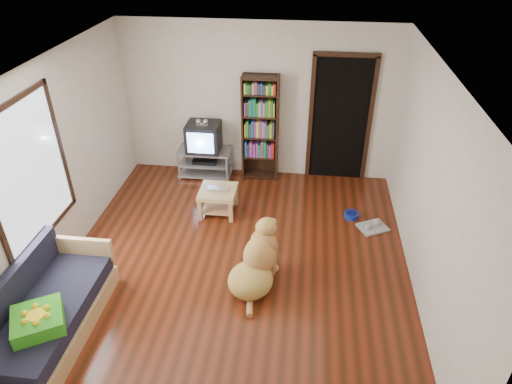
# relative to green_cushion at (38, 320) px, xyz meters

# --- Properties ---
(ground) EXTENTS (5.00, 5.00, 0.00)m
(ground) POSITION_rel_green_cushion_xyz_m (1.75, 1.69, -0.50)
(ground) COLOR #5E2110
(ground) RESTS_ON ground
(ceiling) EXTENTS (5.00, 5.00, 0.00)m
(ceiling) POSITION_rel_green_cushion_xyz_m (1.75, 1.69, 2.10)
(ceiling) COLOR white
(ceiling) RESTS_ON ground
(wall_back) EXTENTS (4.50, 0.00, 4.50)m
(wall_back) POSITION_rel_green_cushion_xyz_m (1.75, 4.19, 0.80)
(wall_back) COLOR silver
(wall_back) RESTS_ON ground
(wall_front) EXTENTS (4.50, 0.00, 4.50)m
(wall_front) POSITION_rel_green_cushion_xyz_m (1.75, -0.81, 0.80)
(wall_front) COLOR silver
(wall_front) RESTS_ON ground
(wall_left) EXTENTS (0.00, 5.00, 5.00)m
(wall_left) POSITION_rel_green_cushion_xyz_m (-0.50, 1.69, 0.80)
(wall_left) COLOR silver
(wall_left) RESTS_ON ground
(wall_right) EXTENTS (0.00, 5.00, 5.00)m
(wall_right) POSITION_rel_green_cushion_xyz_m (4.00, 1.69, 0.80)
(wall_right) COLOR silver
(wall_right) RESTS_ON ground
(green_cushion) EXTENTS (0.66, 0.66, 0.16)m
(green_cushion) POSITION_rel_green_cushion_xyz_m (0.00, 0.00, 0.00)
(green_cushion) COLOR green
(green_cushion) RESTS_ON sofa
(laptop) EXTENTS (0.33, 0.23, 0.02)m
(laptop) POSITION_rel_green_cushion_xyz_m (1.29, 2.80, -0.09)
(laptop) COLOR silver
(laptop) RESTS_ON coffee_table
(dog_bowl) EXTENTS (0.22, 0.22, 0.08)m
(dog_bowl) POSITION_rel_green_cushion_xyz_m (3.33, 2.92, -0.46)
(dog_bowl) COLOR navy
(dog_bowl) RESTS_ON ground
(grey_rag) EXTENTS (0.50, 0.47, 0.03)m
(grey_rag) POSITION_rel_green_cushion_xyz_m (3.63, 2.67, -0.49)
(grey_rag) COLOR gray
(grey_rag) RESTS_ON ground
(window) EXTENTS (0.03, 1.46, 1.70)m
(window) POSITION_rel_green_cushion_xyz_m (-0.48, 1.19, 1.00)
(window) COLOR white
(window) RESTS_ON wall_left
(doorway) EXTENTS (1.03, 0.05, 2.19)m
(doorway) POSITION_rel_green_cushion_xyz_m (3.10, 4.17, 0.62)
(doorway) COLOR black
(doorway) RESTS_ON wall_back
(tv_stand) EXTENTS (0.90, 0.45, 0.50)m
(tv_stand) POSITION_rel_green_cushion_xyz_m (0.85, 3.94, -0.23)
(tv_stand) COLOR #99999E
(tv_stand) RESTS_ON ground
(crt_tv) EXTENTS (0.55, 0.52, 0.58)m
(crt_tv) POSITION_rel_green_cushion_xyz_m (0.85, 3.96, 0.24)
(crt_tv) COLOR black
(crt_tv) RESTS_ON tv_stand
(bookshelf) EXTENTS (0.60, 0.30, 1.80)m
(bookshelf) POSITION_rel_green_cushion_xyz_m (1.80, 4.03, 0.50)
(bookshelf) COLOR black
(bookshelf) RESTS_ON ground
(sofa) EXTENTS (0.80, 1.80, 0.80)m
(sofa) POSITION_rel_green_cushion_xyz_m (-0.12, 0.30, -0.24)
(sofa) COLOR tan
(sofa) RESTS_ON ground
(coffee_table) EXTENTS (0.55, 0.55, 0.40)m
(coffee_table) POSITION_rel_green_cushion_xyz_m (1.29, 2.83, -0.22)
(coffee_table) COLOR tan
(coffee_table) RESTS_ON ground
(dog) EXTENTS (0.73, 1.05, 0.87)m
(dog) POSITION_rel_green_cushion_xyz_m (2.06, 1.32, -0.18)
(dog) COLOR tan
(dog) RESTS_ON ground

